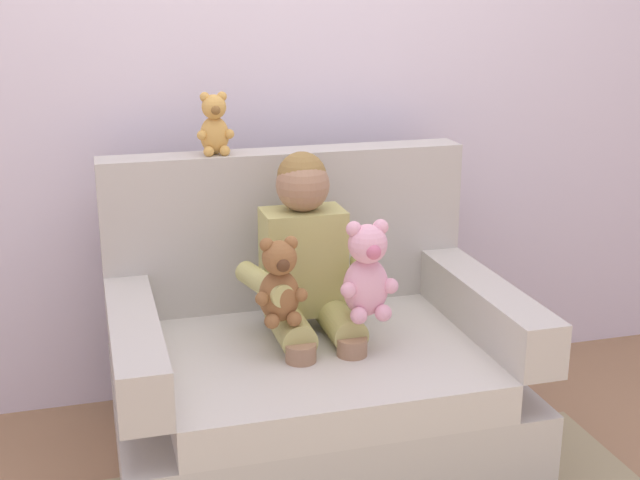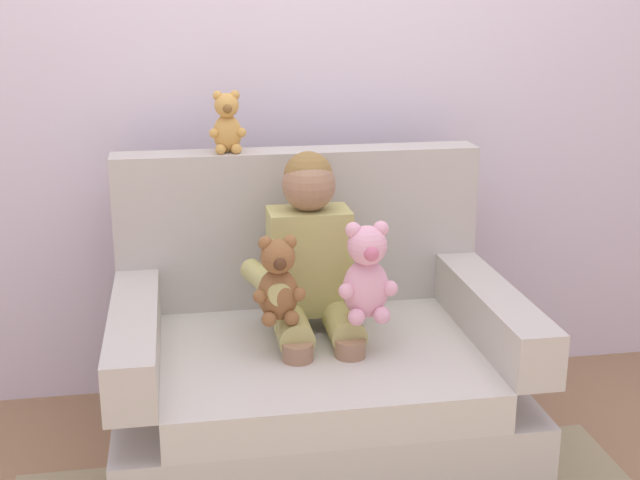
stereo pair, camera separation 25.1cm
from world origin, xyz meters
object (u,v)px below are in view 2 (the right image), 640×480
Objects in this scene: seated_child at (313,271)px; plush_honey_on_backrest at (227,124)px; plush_brown at (278,282)px; plush_pink at (367,274)px; armchair at (314,371)px.

seated_child is 4.00× the size of plush_honey_on_backrest.
plush_pink is at bearing -13.93° from plush_brown.
plush_brown is (-0.13, -0.14, 0.02)m from seated_child.
plush_pink is at bearing -51.83° from seated_child.
seated_child is 3.10× the size of plush_brown.
plush_brown is 0.26m from plush_pink.
seated_child is at bearing -42.53° from plush_honey_on_backrest.
seated_child is 0.22m from plush_pink.
plush_honey_on_backrest is (-0.37, 0.47, 0.39)m from plush_pink.
plush_brown is 0.87× the size of plush_pink.
plush_brown is 1.29× the size of plush_honey_on_backrest.
plush_honey_on_backrest is at bearing 125.74° from armchair.
armchair is 1.51× the size of seated_child.
plush_pink is (0.13, -0.17, 0.04)m from seated_child.
plush_pink is (0.26, -0.03, 0.02)m from plush_brown.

